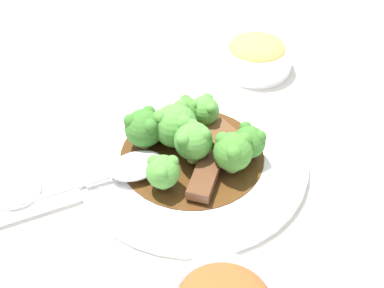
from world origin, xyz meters
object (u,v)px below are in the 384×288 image
beef_strip_3 (227,141)px  broccoli_floret_5 (233,151)px  broccoli_floret_1 (249,141)px  beef_strip_2 (162,129)px  broccoli_floret_2 (163,171)px  broccoli_floret_6 (204,110)px  broccoli_floret_0 (144,127)px  beef_strip_0 (202,135)px  main_plate (192,158)px  sauce_dish (15,187)px  serving_spoon (123,170)px  side_bowl_appetizer (257,55)px  beef_strip_1 (206,175)px  broccoli_floret_4 (192,141)px  broccoli_floret_3 (175,125)px  broccoli_floret_7 (185,110)px

beef_strip_3 → broccoli_floret_5: size_ratio=1.57×
beef_strip_3 → broccoli_floret_1: 0.04m
beef_strip_2 → broccoli_floret_1: (-0.10, 0.06, 0.02)m
broccoli_floret_2 → broccoli_floret_6: same height
broccoli_floret_1 → broccoli_floret_6: bearing=-55.5°
broccoli_floret_6 → broccoli_floret_0: bearing=20.0°
beef_strip_0 → main_plate: bearing=57.9°
broccoli_floret_5 → sauce_dish: (0.26, -0.02, -0.04)m
serving_spoon → side_bowl_appetizer: (-0.21, -0.22, 0.00)m
beef_strip_3 → broccoli_floret_2: 0.11m
beef_strip_3 → side_bowl_appetizer: bearing=-113.5°
beef_strip_1 → broccoli_floret_0: broccoli_floret_0 is taller
sauce_dish → broccoli_floret_5: bearing=176.7°
broccoli_floret_4 → side_bowl_appetizer: broccoli_floret_4 is taller
main_plate → broccoli_floret_5: size_ratio=5.62×
beef_strip_1 → sauce_dish: bearing=-6.8°
main_plate → broccoli_floret_5: 0.07m
beef_strip_1 → broccoli_floret_6: 0.10m
serving_spoon → side_bowl_appetizer: size_ratio=2.13×
broccoli_floret_0 → broccoli_floret_5: size_ratio=1.01×
broccoli_floret_0 → side_bowl_appetizer: broccoli_floret_0 is taller
beef_strip_1 → broccoli_floret_3: (0.03, -0.07, 0.02)m
broccoli_floret_2 → beef_strip_1: bearing=-174.4°
beef_strip_0 → broccoli_floret_2: (0.06, 0.08, 0.02)m
beef_strip_3 → broccoli_floret_1: bearing=131.9°
broccoli_floret_4 → broccoli_floret_5: 0.05m
beef_strip_2 → broccoli_floret_2: broccoli_floret_2 is taller
beef_strip_2 → broccoli_floret_1: 0.12m
broccoli_floret_3 → broccoli_floret_4: 0.04m
beef_strip_1 → side_bowl_appetizer: side_bowl_appetizer is taller
beef_strip_3 → broccoli_floret_6: bearing=-60.7°
broccoli_floret_3 → side_bowl_appetizer: (-0.14, -0.17, -0.02)m
beef_strip_1 → broccoli_floret_3: bearing=-67.0°
beef_strip_0 → broccoli_floret_3: 0.04m
broccoli_floret_0 → side_bowl_appetizer: size_ratio=0.48×
broccoli_floret_5 → beef_strip_2: bearing=-45.4°
broccoli_floret_5 → broccoli_floret_1: bearing=-141.1°
broccoli_floret_1 → broccoli_floret_7: size_ratio=0.99×
beef_strip_2 → broccoli_floret_4: broccoli_floret_4 is taller
broccoli_floret_3 → broccoli_floret_4: (-0.02, 0.03, 0.00)m
broccoli_floret_4 → serving_spoon: size_ratio=0.24×
main_plate → broccoli_floret_0: (0.06, -0.02, 0.04)m
broccoli_floret_1 → broccoli_floret_2: size_ratio=1.01×
broccoli_floret_2 → broccoli_floret_4: size_ratio=0.79×
main_plate → sauce_dish: (0.22, 0.02, -0.00)m
main_plate → broccoli_floret_7: broccoli_floret_7 is taller
broccoli_floret_2 → broccoli_floret_6: size_ratio=1.00×
broccoli_floret_7 → serving_spoon: 0.11m
broccoli_floret_2 → sauce_dish: broccoli_floret_2 is taller
beef_strip_3 → broccoli_floret_7: broccoli_floret_7 is taller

